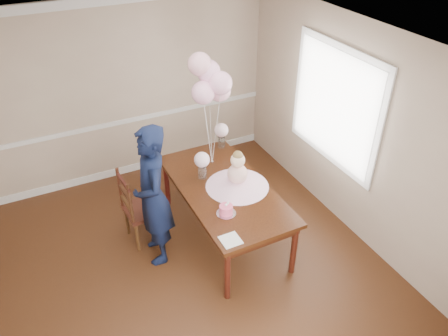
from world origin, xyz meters
TOP-DOWN VIEW (x-y plane):
  - floor at (0.00, 0.00)m, footprint 4.50×5.00m
  - ceiling at (0.00, 0.00)m, footprint 4.50×5.00m
  - wall_back at (0.00, 2.50)m, footprint 4.50×0.02m
  - wall_right at (2.25, 0.00)m, footprint 0.02×5.00m
  - chair_rail_trim at (0.00, 2.49)m, footprint 4.50×0.02m
  - crown_molding at (0.00, 2.49)m, footprint 4.50×0.02m
  - baseboard_trim at (0.00, 2.49)m, footprint 4.50×0.02m
  - window_frame at (2.23, 0.50)m, footprint 0.02×1.66m
  - window_blinds at (2.21, 0.50)m, footprint 0.01×1.50m
  - dining_table_top at (0.68, 0.51)m, footprint 1.03×2.06m
  - table_apron at (0.68, 0.51)m, footprint 0.93×1.96m
  - table_leg_fl at (0.25, -0.43)m, footprint 0.07×0.07m
  - table_leg_fr at (1.12, -0.43)m, footprint 0.07×0.07m
  - table_leg_bl at (0.25, 1.46)m, footprint 0.07×0.07m
  - table_leg_br at (1.11, 1.46)m, footprint 0.07×0.07m
  - baby_skirt at (0.84, 0.46)m, footprint 0.78×0.78m
  - baby_torso at (0.84, 0.46)m, footprint 0.25×0.25m
  - baby_head at (0.84, 0.46)m, footprint 0.17×0.17m
  - baby_hair at (0.84, 0.46)m, footprint 0.12×0.12m
  - cake_platter at (0.48, 0.05)m, footprint 0.23×0.23m
  - birthday_cake at (0.48, 0.05)m, footprint 0.15×0.15m
  - cake_flower_a at (0.48, 0.05)m, footprint 0.03×0.03m
  - cake_flower_b at (0.51, 0.07)m, footprint 0.03×0.03m
  - rose_vase_near at (0.53, 0.82)m, footprint 0.10×0.10m
  - roses_near at (0.53, 0.82)m, footprint 0.20×0.20m
  - rose_vase_far at (1.07, 1.39)m, footprint 0.10×0.10m
  - roses_far at (1.07, 1.39)m, footprint 0.20×0.20m
  - napkin at (0.33, -0.36)m, footprint 0.21×0.21m
  - balloon_weight at (0.78, 1.08)m, footprint 0.04×0.04m
  - balloon_a at (0.68, 1.08)m, footprint 0.29×0.29m
  - balloon_b at (0.89, 1.03)m, footprint 0.29×0.29m
  - balloon_c at (0.80, 1.18)m, footprint 0.29×0.29m
  - balloon_d at (0.70, 1.20)m, footprint 0.29×0.29m
  - balloon_e at (0.94, 1.16)m, footprint 0.29×0.29m
  - balloon_ribbon_a at (0.73, 1.08)m, footprint 0.09×0.00m
  - balloon_ribbon_b at (0.84, 1.05)m, footprint 0.11×0.05m
  - balloon_ribbon_c at (0.79, 1.13)m, footprint 0.02×0.10m
  - balloon_ribbon_d at (0.74, 1.14)m, footprint 0.09×0.11m
  - balloon_ribbon_e at (0.86, 1.12)m, footprint 0.14×0.08m
  - dining_chair_seat at (-0.25, 0.92)m, footprint 0.48×0.48m
  - chair_leg_fl at (-0.42, 0.72)m, footprint 0.04×0.04m
  - chair_leg_fr at (-0.05, 0.75)m, footprint 0.04×0.04m
  - chair_leg_bl at (-0.45, 1.08)m, footprint 0.04×0.04m
  - chair_leg_br at (-0.08, 1.11)m, footprint 0.04×0.04m
  - chair_back_post_l at (-0.44, 0.72)m, footprint 0.04×0.04m
  - chair_back_post_r at (-0.47, 1.08)m, footprint 0.04×0.04m
  - chair_slat_low at (-0.45, 0.90)m, footprint 0.06×0.41m
  - chair_slat_mid at (-0.45, 0.90)m, footprint 0.06×0.41m
  - chair_slat_top at (-0.45, 0.90)m, footprint 0.06×0.41m
  - woman at (-0.21, 0.55)m, footprint 0.51×0.70m

SIDE VIEW (x-z plane):
  - floor at x=0.00m, z-range 0.00..0.00m
  - baseboard_trim at x=0.00m, z-range 0.00..0.12m
  - chair_leg_fl at x=-0.42m, z-range 0.00..0.44m
  - chair_leg_fr at x=-0.05m, z-range 0.00..0.44m
  - chair_leg_bl at x=-0.45m, z-range 0.00..0.44m
  - chair_leg_br at x=-0.08m, z-range 0.00..0.44m
  - table_leg_fl at x=0.25m, z-range 0.00..0.72m
  - table_leg_fr at x=1.12m, z-range 0.00..0.72m
  - table_leg_bl at x=0.25m, z-range 0.00..0.72m
  - table_leg_br at x=1.11m, z-range 0.00..0.72m
  - dining_chair_seat at x=-0.25m, z-range 0.44..0.49m
  - chair_slat_low at x=-0.45m, z-range 0.61..0.66m
  - table_apron at x=0.68m, z-range 0.62..0.72m
  - dining_table_top at x=0.68m, z-range 0.72..0.77m
  - chair_back_post_l at x=-0.44m, z-range 0.47..1.04m
  - chair_back_post_r at x=-0.47m, z-range 0.47..1.04m
  - cake_platter at x=0.48m, z-range 0.77..0.78m
  - napkin at x=0.33m, z-range 0.77..0.78m
  - balloon_weight at x=0.78m, z-range 0.77..0.79m
  - chair_slat_mid at x=-0.45m, z-range 0.77..0.82m
  - baby_skirt at x=0.84m, z-range 0.77..0.87m
  - birthday_cake at x=0.48m, z-range 0.78..0.88m
  - rose_vase_near at x=0.53m, z-range 0.77..0.93m
  - rose_vase_far at x=1.07m, z-range 0.77..0.93m
  - woman at x=-0.21m, z-range 0.00..1.79m
  - cake_flower_a at x=0.48m, z-range 0.88..0.91m
  - cake_flower_b at x=0.51m, z-range 0.88..0.91m
  - chair_rail_trim at x=0.00m, z-range 0.86..0.94m
  - baby_torso at x=0.84m, z-range 0.83..1.08m
  - chair_slat_top at x=-0.45m, z-range 0.94..0.99m
  - roses_near at x=0.53m, z-range 0.94..1.14m
  - roses_far at x=1.07m, z-range 0.94..1.14m
  - baby_head at x=0.84m, z-range 1.06..1.24m
  - balloon_ribbon_e at x=0.86m, z-range 0.79..1.59m
  - baby_hair at x=0.84m, z-range 1.15..1.27m
  - balloon_ribbon_a at x=0.73m, z-range 0.78..1.64m
  - balloon_ribbon_b at x=0.84m, z-range 0.78..1.74m
  - balloon_ribbon_c at x=0.79m, z-range 0.78..1.85m
  - wall_back at x=0.00m, z-range 0.00..2.70m
  - wall_right at x=2.25m, z-range 0.00..2.70m
  - balloon_ribbon_d at x=0.74m, z-range 0.78..1.95m
  - window_frame at x=2.23m, z-range 0.77..2.33m
  - window_blinds at x=2.21m, z-range 0.85..2.25m
  - balloon_e at x=0.94m, z-range 1.60..1.89m
  - balloon_a at x=0.68m, z-range 1.65..1.94m
  - balloon_b at x=0.89m, z-range 1.76..2.04m
  - balloon_c at x=0.80m, z-range 1.86..2.15m
  - balloon_d at x=0.70m, z-range 1.96..2.25m
  - crown_molding at x=0.00m, z-range 2.57..2.69m
  - ceiling at x=0.00m, z-range 2.69..2.71m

